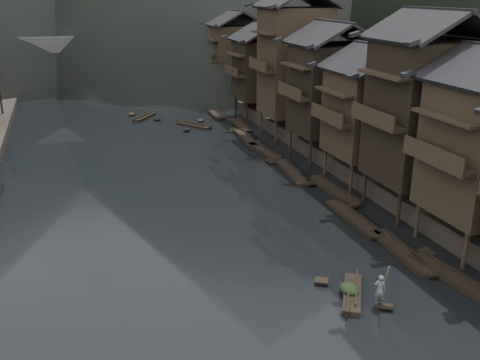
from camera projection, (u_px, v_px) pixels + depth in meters
name	position (u px, v px, depth m)	size (l,w,h in m)	color
water	(228.00, 279.00, 32.08)	(300.00, 300.00, 0.00)	black
right_bank	(376.00, 102.00, 77.91)	(40.00, 200.00, 1.80)	#2D2823
stilt_houses	(339.00, 73.00, 51.67)	(9.00, 67.60, 16.95)	black
moored_sampans	(293.00, 169.00, 51.03)	(3.39, 55.28, 0.47)	black
midriver_boats	(169.00, 121.00, 69.88)	(9.12, 11.74, 0.44)	black
stone_bridge	(108.00, 57.00, 94.69)	(40.00, 6.00, 9.00)	#4C4C4F
hero_sampan	(352.00, 293.00, 30.24)	(3.06, 4.35, 0.43)	black
cargo_heap	(350.00, 284.00, 30.19)	(1.02, 1.33, 0.61)	black
boatman	(380.00, 286.00, 28.88)	(0.64, 0.42, 1.76)	slate
bamboo_pole	(388.00, 241.00, 28.04)	(0.06, 0.06, 4.28)	#8C7A51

